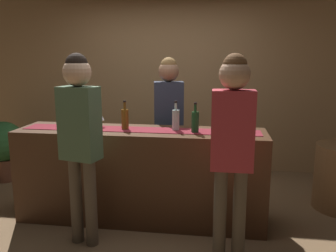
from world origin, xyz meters
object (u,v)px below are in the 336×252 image
Objects in this scene: bartender at (169,113)px; wine_bottle_green at (195,121)px; potted_plant_tall at (4,146)px; customer_sipping at (232,137)px; wine_bottle_amber at (125,119)px; wine_glass_near_customer at (101,118)px; wine_bottle_clear at (176,119)px; customer_browsing at (80,129)px; wine_glass_mid_counter at (223,123)px.

wine_bottle_green is at bearing 108.74° from bartender.
potted_plant_tall is (-2.73, 0.97, -0.61)m from wine_bottle_green.
bartender is 0.98× the size of customer_sipping.
wine_bottle_amber is 0.69m from bartender.
wine_bottle_clear is at bearing -2.17° from wine_glass_near_customer.
wine_bottle_clear is 0.17× the size of customer_sipping.
bartender is (0.65, 0.52, -0.02)m from wine_glass_near_customer.
wine_glass_near_customer is at bearing 27.95° from bartender.
customer_sipping reaches higher than wine_bottle_amber.
customer_browsing is at bearing -88.05° from wine_glass_near_customer.
wine_bottle_amber and wine_bottle_clear have the same top height.
wine_bottle_clear reaches higher than potted_plant_tall.
wine_glass_mid_counter is at bearing -4.10° from wine_glass_near_customer.
potted_plant_tall is at bearing 153.05° from customer_browsing.
wine_bottle_green is 2.96m from potted_plant_tall.
wine_glass_mid_counter is at bearing 4.92° from wine_bottle_green.
wine_bottle_amber is 0.17× the size of customer_sipping.
wine_bottle_green is at bearing -4.43° from wine_bottle_amber.
customer_browsing is (-1.26, -0.55, 0.01)m from wine_glass_mid_counter.
potted_plant_tall is (-1.75, 1.49, -0.61)m from customer_browsing.
potted_plant_tall is at bearing 153.68° from wine_glass_near_customer.
customer_sipping reaches higher than wine_glass_mid_counter.
bartender is 2.47m from potted_plant_tall.
wine_glass_mid_counter is (1.00, -0.03, -0.01)m from wine_bottle_amber.
wine_glass_mid_counter is 1.37m from customer_browsing.
customer_browsing reaches higher than customer_sipping.
wine_bottle_clear is 2.10× the size of wine_glass_near_customer.
wine_bottle_clear reaches higher than wine_glass_mid_counter.
customer_sipping reaches higher than wine_glass_near_customer.
wine_bottle_amber is 0.17× the size of customer_browsing.
wine_glass_mid_counter is 0.88m from bartender.
wine_glass_mid_counter is at bearing 96.04° from customer_sipping.
wine_glass_mid_counter is 0.08× the size of customer_sipping.
wine_bottle_amber is 0.52m from wine_bottle_clear.
bartender is at bearing 38.53° from wine_glass_near_customer.
wine_bottle_clear is 0.89m from customer_sipping.
wine_bottle_amber is 0.36× the size of potted_plant_tall.
customer_sipping is (0.34, -0.61, -0.00)m from wine_bottle_green.
wine_glass_near_customer is at bearing 175.90° from wine_glass_mid_counter.
wine_bottle_green reaches higher than wine_glass_near_customer.
wine_bottle_amber is 0.73m from wine_bottle_green.
wine_bottle_clear and wine_bottle_green have the same top height.
wine_bottle_amber is at bearing 175.57° from wine_bottle_green.
bartender reaches higher than wine_glass_near_customer.
customer_browsing reaches higher than wine_glass_mid_counter.
wine_glass_mid_counter is (1.28, -0.09, 0.00)m from wine_glass_near_customer.
wine_bottle_green is 0.17× the size of customer_browsing.
wine_bottle_clear is 1.00× the size of wine_bottle_green.
wine_bottle_clear is at bearing 172.70° from wine_glass_mid_counter.
wine_glass_mid_counter is 0.64m from customer_sipping.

